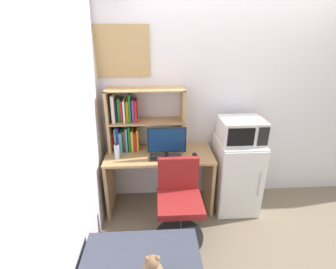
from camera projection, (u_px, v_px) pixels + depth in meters
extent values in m
cube|color=silver|center=(265.00, 100.00, 3.04)|extent=(6.40, 0.04, 2.60)
cube|color=silver|center=(44.00, 176.00, 1.44)|extent=(0.04, 4.40, 2.60)
cube|color=tan|center=(159.00, 154.00, 2.91)|extent=(1.26, 0.56, 0.03)
cube|color=tan|center=(110.00, 183.00, 3.02)|extent=(0.04, 0.50, 0.72)
cube|color=tan|center=(209.00, 180.00, 3.09)|extent=(0.04, 0.50, 0.72)
cube|color=tan|center=(109.00, 121.00, 2.86)|extent=(0.03, 0.29, 0.74)
cube|color=tan|center=(182.00, 119.00, 2.90)|extent=(0.03, 0.29, 0.74)
cube|color=tan|center=(145.00, 89.00, 2.74)|extent=(0.88, 0.29, 0.01)
cube|color=tan|center=(146.00, 121.00, 2.88)|extent=(0.82, 0.29, 0.01)
cube|color=#B21E1E|center=(114.00, 140.00, 2.99)|extent=(0.03, 0.17, 0.23)
cube|color=teal|center=(117.00, 138.00, 2.96)|extent=(0.02, 0.23, 0.29)
cube|color=navy|center=(119.00, 138.00, 2.97)|extent=(0.03, 0.21, 0.30)
cube|color=teal|center=(122.00, 140.00, 2.97)|extent=(0.04, 0.24, 0.24)
cube|color=brown|center=(125.00, 139.00, 2.98)|extent=(0.03, 0.19, 0.25)
cube|color=teal|center=(127.00, 138.00, 2.96)|extent=(0.02, 0.24, 0.30)
cube|color=#197233|center=(130.00, 137.00, 2.97)|extent=(0.02, 0.22, 0.31)
cube|color=gold|center=(133.00, 139.00, 2.98)|extent=(0.03, 0.22, 0.26)
cube|color=#B21E1E|center=(136.00, 139.00, 2.98)|extent=(0.03, 0.22, 0.24)
cube|color=gold|center=(138.00, 138.00, 2.99)|extent=(0.02, 0.21, 0.27)
cube|color=black|center=(111.00, 109.00, 2.84)|extent=(0.02, 0.17, 0.28)
cube|color=silver|center=(114.00, 108.00, 2.82)|extent=(0.03, 0.23, 0.31)
cube|color=black|center=(117.00, 110.00, 2.84)|extent=(0.02, 0.18, 0.25)
cube|color=#197233|center=(120.00, 109.00, 2.84)|extent=(0.03, 0.17, 0.27)
cube|color=#B21E1E|center=(122.00, 110.00, 2.84)|extent=(0.02, 0.19, 0.25)
cube|color=silver|center=(125.00, 110.00, 2.84)|extent=(0.02, 0.22, 0.25)
cube|color=gold|center=(128.00, 110.00, 2.86)|extent=(0.03, 0.17, 0.24)
cube|color=#197233|center=(130.00, 107.00, 2.83)|extent=(0.02, 0.21, 0.32)
cube|color=purple|center=(133.00, 110.00, 2.85)|extent=(0.03, 0.19, 0.26)
cube|color=#B21E1E|center=(136.00, 110.00, 2.84)|extent=(0.02, 0.22, 0.25)
cylinder|color=black|center=(167.00, 158.00, 2.79)|extent=(0.19, 0.19, 0.02)
cylinder|color=black|center=(167.00, 154.00, 2.77)|extent=(0.04, 0.04, 0.07)
cube|color=black|center=(167.00, 140.00, 2.71)|extent=(0.43, 0.01, 0.29)
cube|color=navy|center=(167.00, 140.00, 2.70)|extent=(0.40, 0.02, 0.27)
cube|color=black|center=(166.00, 157.00, 2.80)|extent=(0.36, 0.16, 0.02)
ellipsoid|color=black|center=(195.00, 155.00, 2.84)|extent=(0.06, 0.10, 0.03)
cylinder|color=silver|center=(117.00, 152.00, 2.76)|extent=(0.06, 0.06, 0.16)
cylinder|color=black|center=(116.00, 144.00, 2.73)|extent=(0.03, 0.03, 0.02)
cube|color=white|center=(236.00, 174.00, 3.03)|extent=(0.50, 0.53, 0.91)
cube|color=white|center=(243.00, 187.00, 2.78)|extent=(0.48, 0.01, 0.87)
cylinder|color=#B2B2B7|center=(259.00, 184.00, 2.76)|extent=(0.01, 0.01, 0.32)
cube|color=silver|center=(241.00, 130.00, 2.80)|extent=(0.48, 0.40, 0.27)
cube|color=black|center=(241.00, 137.00, 2.61)|extent=(0.29, 0.01, 0.20)
cube|color=black|center=(263.00, 137.00, 2.63)|extent=(0.12, 0.01, 0.21)
cylinder|color=black|center=(179.00, 236.00, 2.68)|extent=(0.52, 0.52, 0.04)
cylinder|color=black|center=(179.00, 221.00, 2.60)|extent=(0.04, 0.04, 0.43)
cube|color=maroon|center=(180.00, 203.00, 2.51)|extent=(0.45, 0.45, 0.07)
cube|color=maroon|center=(178.00, 173.00, 2.62)|extent=(0.43, 0.06, 0.37)
sphere|color=#846042|center=(152.00, 262.00, 1.69)|extent=(0.10, 0.10, 0.10)
sphere|color=#846042|center=(147.00, 258.00, 1.67)|extent=(0.04, 0.04, 0.04)
sphere|color=#846042|center=(157.00, 258.00, 1.67)|extent=(0.04, 0.04, 0.04)
cube|color=tan|center=(120.00, 51.00, 2.69)|extent=(0.65, 0.02, 0.55)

